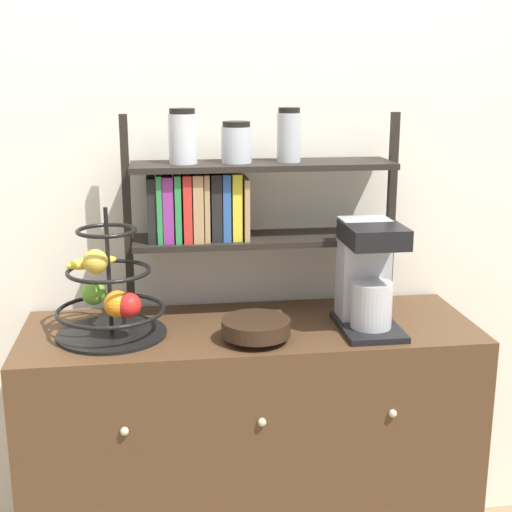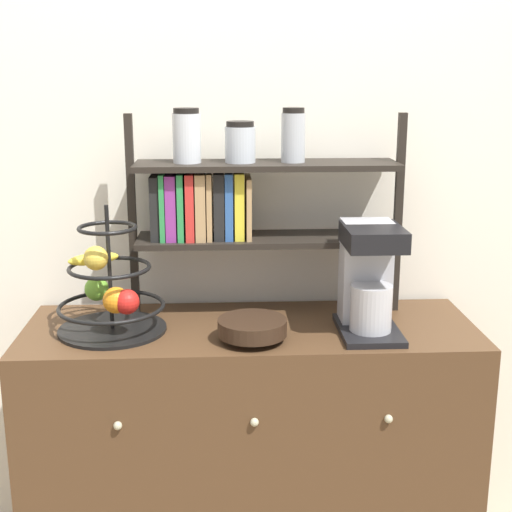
{
  "view_description": "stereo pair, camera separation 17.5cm",
  "coord_description": "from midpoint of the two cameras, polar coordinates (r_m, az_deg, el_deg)",
  "views": [
    {
      "loc": [
        -0.26,
        -1.77,
        1.61
      ],
      "look_at": [
        0.02,
        0.23,
        1.09
      ],
      "focal_mm": 50.0,
      "sensor_mm": 36.0,
      "label": 1
    },
    {
      "loc": [
        -0.09,
        -1.79,
        1.61
      ],
      "look_at": [
        0.02,
        0.23,
        1.09
      ],
      "focal_mm": 50.0,
      "sensor_mm": 36.0,
      "label": 2
    }
  ],
  "objects": [
    {
      "name": "shelf_hutch",
      "position": [
        2.18,
        -4.61,
        4.97
      ],
      "size": [
        0.85,
        0.2,
        0.64
      ],
      "color": "black",
      "rests_on": "sideboard"
    },
    {
      "name": "wall_back",
      "position": [
        2.32,
        -3.55,
        6.63
      ],
      "size": [
        7.0,
        0.05,
        2.6
      ],
      "primitive_type": "cube",
      "color": "silver",
      "rests_on": "ground_plane"
    },
    {
      "name": "sideboard",
      "position": [
        2.34,
        -2.65,
        -15.81
      ],
      "size": [
        1.36,
        0.49,
        0.87
      ],
      "color": "#4C331E",
      "rests_on": "ground_plane"
    },
    {
      "name": "fruit_stand",
      "position": [
        2.09,
        -14.03,
        -3.19
      ],
      "size": [
        0.32,
        0.32,
        0.38
      ],
      "color": "black",
      "rests_on": "sideboard"
    },
    {
      "name": "wooden_bowl",
      "position": [
        2.02,
        -2.53,
        -5.83
      ],
      "size": [
        0.2,
        0.2,
        0.06
      ],
      "color": "black",
      "rests_on": "sideboard"
    },
    {
      "name": "coffee_maker",
      "position": [
        2.11,
        6.58,
        -1.46
      ],
      "size": [
        0.17,
        0.26,
        0.32
      ],
      "color": "black",
      "rests_on": "sideboard"
    }
  ]
}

